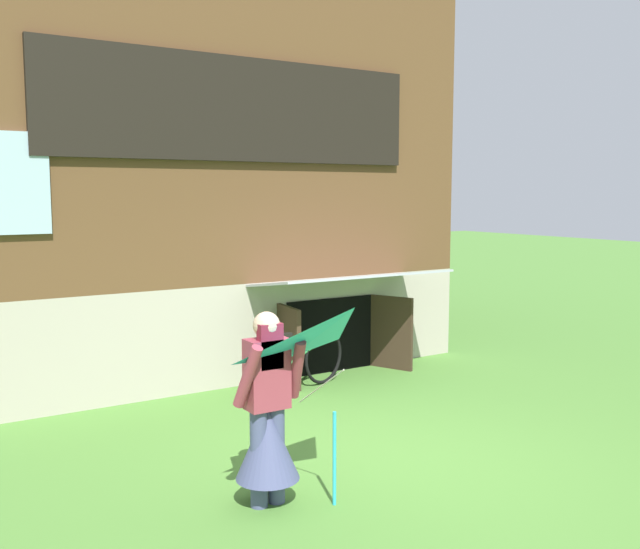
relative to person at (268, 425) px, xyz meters
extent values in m
plane|color=#4C7F33|center=(1.42, 0.37, -0.67)|extent=(60.00, 60.00, 0.00)
cube|color=#ADA393|center=(1.42, 5.97, 0.00)|extent=(7.28, 5.21, 1.34)
cube|color=brown|center=(1.42, 5.97, 2.81)|extent=(7.28, 5.21, 4.27)
cube|color=black|center=(1.42, 3.33, 2.90)|extent=(5.05, 0.08, 1.29)
cube|color=#9EB7C6|center=(1.42, 3.35, 2.90)|extent=(4.89, 0.04, 1.17)
cube|color=#9EB7C6|center=(-1.35, 3.34, 1.96)|extent=(0.90, 0.06, 1.10)
cube|color=black|center=(2.80, 3.35, -0.14)|extent=(1.40, 0.03, 1.05)
cube|color=#3D2B1E|center=(1.95, 3.07, -0.14)|extent=(0.13, 0.70, 1.05)
cube|color=#3D2B1E|center=(3.65, 3.07, -0.14)|extent=(0.33, 0.67, 1.05)
cube|color=#999EA8|center=(2.80, 2.82, 0.73)|extent=(2.61, 1.09, 0.18)
cylinder|color=#474C75|center=(-0.08, 0.00, -0.27)|extent=(0.14, 0.14, 0.80)
cylinder|color=#474C75|center=(0.08, 0.00, -0.27)|extent=(0.14, 0.14, 0.80)
cone|color=#474C75|center=(0.00, 0.00, -0.15)|extent=(0.52, 0.52, 0.60)
cube|color=#993847|center=(0.00, 0.00, 0.42)|extent=(0.34, 0.20, 0.57)
cylinder|color=#993847|center=(-0.22, -0.10, 0.45)|extent=(0.17, 0.32, 0.53)
cylinder|color=#993847|center=(0.22, -0.10, 0.45)|extent=(0.17, 0.32, 0.53)
cube|color=maroon|center=(0.00, -0.06, 0.65)|extent=(0.20, 0.08, 0.36)
sphere|color=#D8AD8E|center=(0.00, 0.00, 0.81)|extent=(0.22, 0.22, 0.22)
pyramid|color=#2DB2CC|center=(0.45, -0.58, 0.59)|extent=(1.07, 0.95, 0.50)
cylinder|color=beige|center=(0.35, -0.25, 0.32)|extent=(0.01, 0.66, 0.42)
cylinder|color=#2DB2CC|center=(0.45, -0.30, -0.28)|extent=(0.03, 0.03, 0.78)
torus|color=black|center=(2.38, 2.87, -0.30)|extent=(0.72, 0.26, 0.74)
torus|color=black|center=(1.42, 2.58, -0.30)|extent=(0.72, 0.26, 0.74)
cylinder|color=#287A3D|center=(1.90, 2.73, -0.11)|extent=(0.73, 0.25, 0.04)
cylinder|color=#287A3D|center=(1.90, 2.73, -0.23)|extent=(0.80, 0.27, 0.30)
cylinder|color=#287A3D|center=(1.66, 2.65, -0.11)|extent=(0.04, 0.04, 0.42)
cube|color=black|center=(1.66, 2.65, 0.10)|extent=(0.20, 0.08, 0.05)
cylinder|color=#287A3D|center=(2.38, 2.87, 0.06)|extent=(0.43, 0.16, 0.03)
camera|label=1|loc=(-2.62, -4.91, 1.85)|focal=40.01mm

